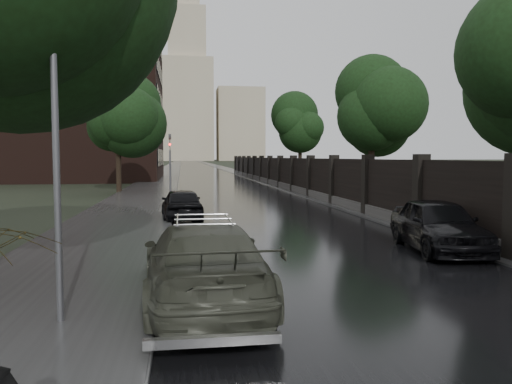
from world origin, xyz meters
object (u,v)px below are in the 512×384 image
at_px(lamp_post, 56,153).
at_px(volga_sedan, 203,263).
at_px(tree_right_b, 372,117).
at_px(car_right_near, 438,225).
at_px(hatchback_left, 182,204).
at_px(tree_right_c, 300,132).
at_px(traffic_light, 170,160).
at_px(tree_left_far, 118,119).

relative_size(lamp_post, volga_sedan, 1.01).
xyz_separation_m(tree_right_b, lamp_post, (-12.90, -20.50, -2.28)).
relative_size(tree_right_b, car_right_near, 1.62).
xyz_separation_m(lamp_post, hatchback_left, (1.80, 12.92, -2.00)).
bearing_deg(car_right_near, tree_right_c, 90.97).
xyz_separation_m(volga_sedan, car_right_near, (6.62, 4.00, 0.00)).
bearing_deg(volga_sedan, tree_right_b, -121.57).
distance_m(tree_right_b, traffic_light, 12.44).
bearing_deg(tree_left_far, traffic_light, -53.53).
bearing_deg(tree_right_b, volga_sedan, -118.88).
height_order(tree_right_c, car_right_near, tree_right_c).
distance_m(tree_right_b, tree_right_c, 18.00).
height_order(traffic_light, hatchback_left, traffic_light).
relative_size(tree_right_c, traffic_light, 1.75).
relative_size(hatchback_left, car_right_near, 0.91).
xyz_separation_m(tree_right_c, car_right_near, (-4.10, -33.43, -4.21)).
bearing_deg(tree_left_far, car_right_near, -64.05).
height_order(tree_left_far, hatchback_left, tree_left_far).
relative_size(tree_right_b, traffic_light, 1.75).
relative_size(volga_sedan, hatchback_left, 1.29).
distance_m(tree_right_c, hatchback_left, 28.21).
bearing_deg(volga_sedan, tree_right_c, -108.67).
xyz_separation_m(tree_right_b, car_right_near, (-4.10, -15.43, -4.21)).
bearing_deg(tree_right_b, lamp_post, -122.18).
height_order(volga_sedan, car_right_near, car_right_near).
height_order(lamp_post, car_right_near, lamp_post).
relative_size(traffic_light, volga_sedan, 0.79).
distance_m(volga_sedan, car_right_near, 7.73).
bearing_deg(traffic_light, volga_sedan, -87.23).
height_order(tree_left_far, volga_sedan, tree_left_far).
relative_size(tree_left_far, car_right_near, 1.71).
bearing_deg(tree_right_c, tree_left_far, -147.17).
distance_m(tree_right_c, lamp_post, 40.67).
relative_size(tree_right_c, lamp_post, 1.37).
distance_m(traffic_light, hatchback_left, 10.74).
relative_size(tree_right_c, volga_sedan, 1.39).
relative_size(tree_right_b, volga_sedan, 1.39).
relative_size(tree_right_b, tree_right_c, 1.00).
bearing_deg(tree_left_far, lamp_post, -84.79).
xyz_separation_m(tree_right_c, hatchback_left, (-11.10, -25.58, -4.28)).
height_order(traffic_light, volga_sedan, traffic_light).
bearing_deg(traffic_light, tree_left_far, 126.47).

